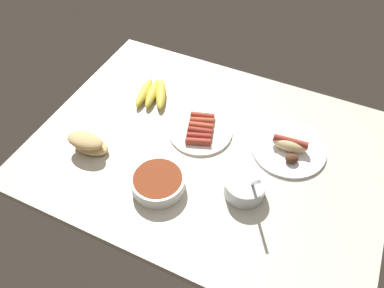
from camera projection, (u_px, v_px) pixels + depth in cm
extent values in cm
cube|color=beige|center=(208.00, 150.00, 132.41)|extent=(120.00, 90.00, 3.00)
cylinder|color=white|center=(200.00, 131.00, 135.74)|extent=(23.05, 23.05, 1.00)
cylinder|color=#9E3828|center=(198.00, 141.00, 130.34)|extent=(9.06, 5.22, 2.33)
cylinder|color=maroon|center=(199.00, 136.00, 132.00)|extent=(9.07, 5.14, 2.33)
cylinder|color=maroon|center=(200.00, 131.00, 133.65)|extent=(9.10, 4.56, 2.33)
cylinder|color=#AD472D|center=(201.00, 126.00, 135.31)|extent=(9.10, 4.69, 2.33)
cylinder|color=#AD472D|center=(202.00, 121.00, 136.96)|extent=(9.06, 5.22, 2.33)
cylinder|color=#9E3828|center=(203.00, 116.00, 138.62)|extent=(9.10, 4.72, 2.33)
cylinder|color=white|center=(288.00, 149.00, 130.31)|extent=(25.85, 25.85, 1.00)
ellipsoid|color=#E5C689|center=(290.00, 144.00, 128.27)|extent=(12.76, 6.94, 4.40)
cylinder|color=maroon|center=(291.00, 141.00, 127.35)|extent=(11.87, 3.31, 2.40)
ellipsoid|color=#472819|center=(292.00, 158.00, 125.07)|extent=(5.65, 5.41, 2.80)
ellipsoid|color=#DBB77A|center=(91.00, 146.00, 129.46)|extent=(13.60, 8.43, 3.60)
ellipsoid|color=tan|center=(85.00, 140.00, 126.35)|extent=(13.53, 8.30, 3.60)
cylinder|color=silver|center=(244.00, 187.00, 116.90)|extent=(13.01, 13.01, 5.96)
cylinder|color=beige|center=(245.00, 185.00, 116.00)|extent=(11.45, 11.45, 2.68)
cube|color=#B7B7BC|center=(254.00, 183.00, 110.59)|extent=(4.85, 8.50, 14.01)
cylinder|color=white|center=(158.00, 182.00, 118.67)|extent=(17.22, 17.22, 4.85)
cylinder|color=maroon|center=(158.00, 179.00, 117.14)|extent=(15.50, 15.50, 1.00)
ellipsoid|color=gold|center=(144.00, 93.00, 147.57)|extent=(6.64, 17.16, 3.57)
ellipsoid|color=gold|center=(152.00, 93.00, 147.19)|extent=(7.43, 17.11, 3.66)
ellipsoid|color=gold|center=(161.00, 94.00, 146.82)|extent=(11.05, 17.14, 3.73)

